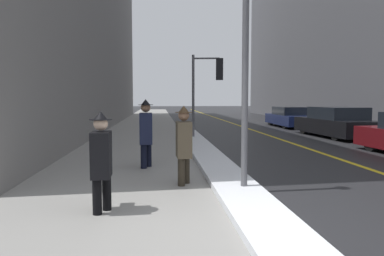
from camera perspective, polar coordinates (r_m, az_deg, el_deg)
ground_plane at (r=5.13m, az=8.84°, el=-15.37°), size 160.00×160.00×0.00m
sidewalk_slab at (r=19.77m, az=-7.52°, el=-0.54°), size 4.00×80.00×0.01m
road_centre_stripe at (r=20.42m, az=9.55°, el=-0.42°), size 0.16×80.00×0.00m
snow_bank_curb at (r=11.37m, az=2.21°, el=-3.94°), size 0.88×15.66×0.13m
lamp_post at (r=6.91m, az=8.14°, el=11.63°), size 0.28×0.28×4.27m
traffic_light_near at (r=15.81m, az=2.72°, el=7.52°), size 1.31×0.34×3.56m
pedestrian_with_shoulder_bag at (r=5.82m, az=-13.63°, el=-4.44°), size 0.33×0.69×1.55m
pedestrian_in_fedora at (r=7.46m, az=-1.26°, el=-2.14°), size 0.34×0.50×1.60m
pedestrian_trailing at (r=9.37m, az=-7.04°, el=-0.39°), size 0.37×0.54×1.72m
parked_car_black at (r=18.12m, az=21.11°, el=0.73°), size 2.15×4.87×1.35m
parked_car_navy at (r=23.63m, az=14.78°, el=1.59°), size 1.86×4.74×1.23m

